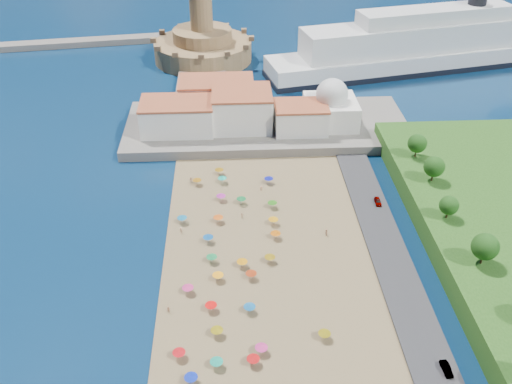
{
  "coord_description": "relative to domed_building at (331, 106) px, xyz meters",
  "views": [
    {
      "loc": [
        -2.1,
        -91.36,
        85.03
      ],
      "look_at": [
        4.0,
        25.0,
        8.0
      ],
      "focal_mm": 40.0,
      "sensor_mm": 36.0,
      "label": 1
    }
  ],
  "objects": [
    {
      "name": "ground",
      "position": [
        -30.0,
        -71.0,
        -8.97
      ],
      "size": [
        700.0,
        700.0,
        0.0
      ],
      "primitive_type": "plane",
      "color": "#071938",
      "rests_on": "ground"
    },
    {
      "name": "terrace",
      "position": [
        -20.0,
        2.0,
        -7.47
      ],
      "size": [
        90.0,
        36.0,
        3.0
      ],
      "primitive_type": "cube",
      "color": "#59544C",
      "rests_on": "ground"
    },
    {
      "name": "jetty",
      "position": [
        -42.0,
        37.0,
        -7.77
      ],
      "size": [
        18.0,
        70.0,
        2.4
      ],
      "primitive_type": "cube",
      "color": "#59544C",
      "rests_on": "ground"
    },
    {
      "name": "waterfront_buildings",
      "position": [
        -33.05,
        2.64,
        -1.1
      ],
      "size": [
        57.0,
        29.0,
        11.0
      ],
      "color": "silver",
      "rests_on": "terrace"
    },
    {
      "name": "domed_building",
      "position": [
        0.0,
        0.0,
        0.0
      ],
      "size": [
        16.0,
        16.0,
        15.0
      ],
      "color": "silver",
      "rests_on": "terrace"
    },
    {
      "name": "fortress",
      "position": [
        -42.0,
        67.0,
        -2.29
      ],
      "size": [
        40.0,
        40.0,
        32.4
      ],
      "color": "#A37951",
      "rests_on": "ground"
    },
    {
      "name": "cruise_ship",
      "position": [
        48.57,
        54.38,
        -0.37
      ],
      "size": [
        134.21,
        48.07,
        29.06
      ],
      "color": "black",
      "rests_on": "ground"
    },
    {
      "name": "beach_parasols",
      "position": [
        -31.62,
        -82.89,
        -6.83
      ],
      "size": [
        33.08,
        115.14,
        2.2
      ],
      "color": "gray",
      "rests_on": "beach"
    },
    {
      "name": "beachgoers",
      "position": [
        -31.86,
        -70.6,
        -7.88
      ],
      "size": [
        36.91,
        95.49,
        1.76
      ],
      "color": "tan",
      "rests_on": "beach"
    },
    {
      "name": "parked_cars",
      "position": [
        6.0,
        -80.66,
        -7.65
      ],
      "size": [
        1.96,
        74.84,
        1.3
      ],
      "color": "gray",
      "rests_on": "promenade"
    },
    {
      "name": "hillside_trees",
      "position": [
        19.94,
        -76.38,
        1.1
      ],
      "size": [
        13.85,
        110.81,
        7.38
      ],
      "color": "#382314",
      "rests_on": "hillside"
    }
  ]
}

